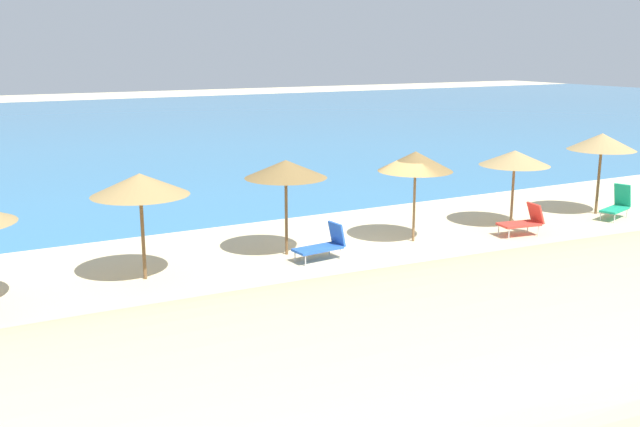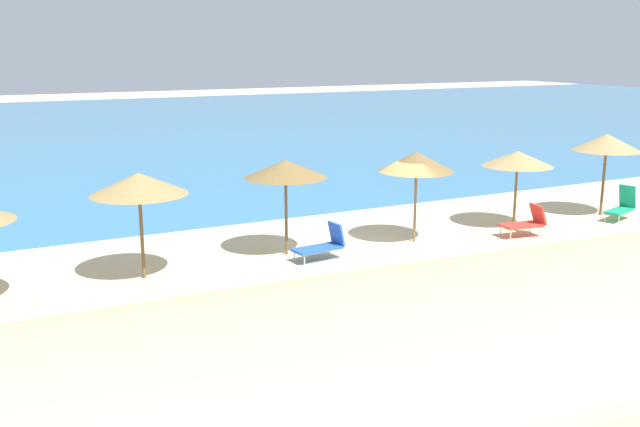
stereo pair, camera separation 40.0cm
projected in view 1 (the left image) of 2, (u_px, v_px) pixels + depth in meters
ground_plane at (389, 253)px, 20.84m from camera, size 160.00×160.00×0.00m
sea_water at (108, 129)px, 51.99m from camera, size 160.00×62.20×0.01m
beach_umbrella_1 at (140, 185)px, 17.98m from camera, size 2.47×2.47×2.76m
beach_umbrella_2 at (286, 169)px, 20.17m from camera, size 2.34×2.34×2.75m
beach_umbrella_3 at (415, 161)px, 21.58m from camera, size 2.27×2.27×2.79m
beach_umbrella_4 at (515, 158)px, 23.55m from camera, size 2.31×2.31×2.53m
beach_umbrella_5 at (602, 142)px, 25.20m from camera, size 2.35×2.35×2.89m
lounge_chair_1 at (323, 244)px, 20.16m from camera, size 1.50×0.77×1.01m
lounge_chair_2 at (524, 221)px, 22.72m from camera, size 1.47×0.86×1.01m
lounge_chair_3 at (617, 205)px, 24.98m from camera, size 1.48×0.94×1.18m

